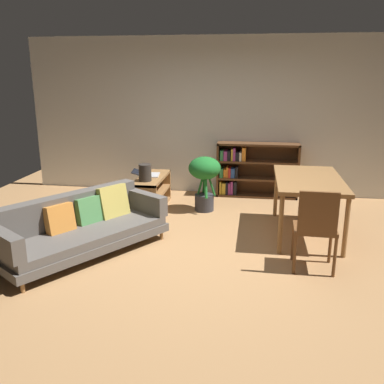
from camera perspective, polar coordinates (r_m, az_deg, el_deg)
name	(u,v)px	position (r m, az deg, el deg)	size (l,w,h in m)	color
ground_plane	(198,251)	(5.16, 0.80, -7.96)	(8.16, 8.16, 0.00)	#A87A4C
back_wall_panel	(219,117)	(7.44, 3.74, 10.16)	(6.80, 0.10, 2.70)	silver
fabric_couch	(81,226)	(5.19, -14.90, -4.52)	(1.80, 2.13, 0.71)	olive
media_console	(152,192)	(6.73, -5.47, -0.01)	(0.40, 1.07, 0.51)	olive
open_laptop	(147,174)	(6.75, -6.09, 2.44)	(0.46, 0.36, 0.08)	silver
desk_speaker	(145,173)	(6.38, -6.39, 2.63)	(0.19, 0.19, 0.26)	#2D2823
potted_floor_plant	(205,175)	(6.47, 1.71, 2.26)	(0.50, 0.50, 0.86)	#333338
dining_table	(308,183)	(5.66, 15.52, 1.14)	(0.84, 1.50, 0.78)	olive
dining_chair_near	(316,225)	(4.65, 16.47, -4.38)	(0.46, 0.40, 0.93)	brown
bookshelf	(251,170)	(7.37, 8.03, 3.04)	(1.39, 0.31, 0.94)	#56351E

